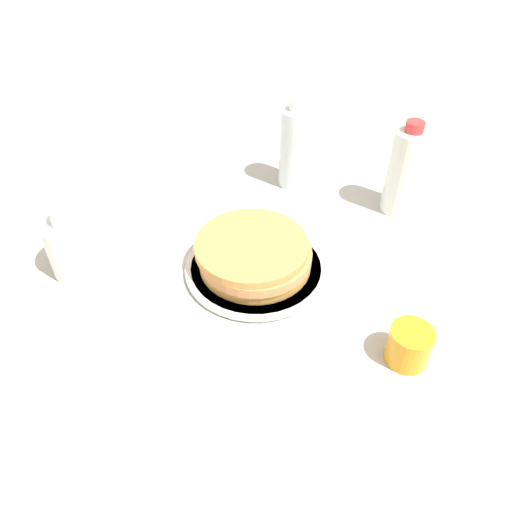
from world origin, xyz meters
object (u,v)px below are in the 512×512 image
object	(u,v)px
juice_glass	(409,345)
cream_jug	(76,243)
water_bottle_mid	(405,171)
pancake_stack	(254,254)
water_bottle_near	(295,147)
plate	(256,268)

from	to	relation	value
juice_glass	cream_jug	world-z (taller)	cream_jug
juice_glass	water_bottle_mid	size ratio (longest dim) A/B	0.33
juice_glass	cream_jug	bearing A→B (deg)	-15.03
juice_glass	cream_jug	size ratio (longest dim) A/B	0.48
pancake_stack	cream_jug	xyz separation A→B (m)	(0.29, 0.02, 0.02)
cream_jug	juice_glass	bearing A→B (deg)	164.97
water_bottle_mid	water_bottle_near	bearing A→B (deg)	-18.95
juice_glass	water_bottle_mid	xyz separation A→B (m)	(-0.03, -0.36, 0.06)
plate	water_bottle_mid	bearing A→B (deg)	-141.69
plate	juice_glass	size ratio (longest dim) A/B	3.90
juice_glass	water_bottle_mid	distance (m)	0.37
cream_jug	water_bottle_near	xyz separation A→B (m)	(-0.34, -0.29, 0.03)
plate	water_bottle_near	distance (m)	0.29
juice_glass	pancake_stack	bearing A→B (deg)	-34.83
plate	pancake_stack	world-z (taller)	pancake_stack
pancake_stack	cream_jug	bearing A→B (deg)	4.16
plate	juice_glass	xyz separation A→B (m)	(-0.23, 0.16, 0.02)
juice_glass	water_bottle_near	size ratio (longest dim) A/B	0.34
plate	cream_jug	xyz separation A→B (m)	(0.29, 0.02, 0.05)
pancake_stack	juice_glass	xyz separation A→B (m)	(-0.23, 0.16, -0.01)
plate	water_bottle_mid	world-z (taller)	water_bottle_mid
pancake_stack	plate	bearing A→B (deg)	167.51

